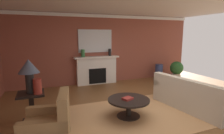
# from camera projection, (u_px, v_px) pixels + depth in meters

# --- Properties ---
(ground_plane) EXTENTS (9.66, 9.66, 0.00)m
(ground_plane) POSITION_uv_depth(u_px,v_px,m) (143.00, 109.00, 4.82)
(ground_plane) COLOR brown
(wall_fireplace) EXTENTS (8.03, 0.12, 2.77)m
(wall_fireplace) POSITION_uv_depth(u_px,v_px,m) (104.00, 49.00, 7.45)
(wall_fireplace) COLOR brown
(wall_fireplace) RESTS_ON ground_plane
(ceiling_panel) EXTENTS (8.03, 6.76, 0.06)m
(ceiling_panel) POSITION_uv_depth(u_px,v_px,m) (140.00, 1.00, 4.60)
(ceiling_panel) COLOR white
(crown_moulding) EXTENTS (8.03, 0.08, 0.12)m
(crown_moulding) POSITION_uv_depth(u_px,v_px,m) (105.00, 16.00, 7.15)
(crown_moulding) COLOR white
(area_rug) EXTENTS (3.78, 2.36, 0.01)m
(area_rug) POSITION_uv_depth(u_px,v_px,m) (128.00, 116.00, 4.39)
(area_rug) COLOR tan
(area_rug) RESTS_ON ground_plane
(fireplace) EXTENTS (1.80, 0.35, 1.12)m
(fireplace) POSITION_uv_depth(u_px,v_px,m) (97.00, 71.00, 7.27)
(fireplace) COLOR white
(fireplace) RESTS_ON ground_plane
(mantel_mirror) EXTENTS (1.36, 0.04, 0.90)m
(mantel_mirror) POSITION_uv_depth(u_px,v_px,m) (95.00, 41.00, 7.17)
(mantel_mirror) COLOR silver
(sofa) EXTENTS (1.18, 2.20, 0.85)m
(sofa) POSITION_uv_depth(u_px,v_px,m) (192.00, 98.00, 4.83)
(sofa) COLOR beige
(sofa) RESTS_ON ground_plane
(armchair_near_window) EXTENTS (0.93, 0.93, 0.95)m
(armchair_near_window) POSITION_uv_depth(u_px,v_px,m) (49.00, 128.00, 3.25)
(armchair_near_window) COLOR #9E7A4C
(armchair_near_window) RESTS_ON ground_plane
(coffee_table) EXTENTS (1.00, 1.00, 0.45)m
(coffee_table) POSITION_uv_depth(u_px,v_px,m) (129.00, 104.00, 4.33)
(coffee_table) COLOR black
(coffee_table) RESTS_ON ground_plane
(side_table) EXTENTS (0.56, 0.56, 0.70)m
(side_table) POSITION_uv_depth(u_px,v_px,m) (32.00, 106.00, 4.02)
(side_table) COLOR black
(side_table) RESTS_ON ground_plane
(table_lamp) EXTENTS (0.44, 0.44, 0.75)m
(table_lamp) POSITION_uv_depth(u_px,v_px,m) (29.00, 69.00, 3.88)
(table_lamp) COLOR black
(table_lamp) RESTS_ON side_table
(vase_mantel_left) EXTENTS (0.14, 0.14, 0.29)m
(vase_mantel_left) POSITION_uv_depth(u_px,v_px,m) (83.00, 53.00, 6.89)
(vase_mantel_left) COLOR #33703D
(vase_mantel_left) RESTS_ON fireplace
(vase_mantel_right) EXTENTS (0.11, 0.11, 0.29)m
(vase_mantel_right) POSITION_uv_depth(u_px,v_px,m) (110.00, 52.00, 7.29)
(vase_mantel_right) COLOR black
(vase_mantel_right) RESTS_ON fireplace
(vase_on_side_table) EXTENTS (0.17, 0.17, 0.33)m
(vase_on_side_table) POSITION_uv_depth(u_px,v_px,m) (37.00, 86.00, 3.89)
(vase_on_side_table) COLOR #9E3328
(vase_on_side_table) RESTS_ON side_table
(vase_tall_corner) EXTENTS (0.33, 0.33, 0.68)m
(vase_tall_corner) POSITION_uv_depth(u_px,v_px,m) (159.00, 72.00, 8.03)
(vase_tall_corner) COLOR navy
(vase_tall_corner) RESTS_ON ground_plane
(book_red_cover) EXTENTS (0.28, 0.25, 0.05)m
(book_red_cover) POSITION_uv_depth(u_px,v_px,m) (128.00, 99.00, 4.27)
(book_red_cover) COLOR maroon
(book_red_cover) RESTS_ON coffee_table
(potted_plant) EXTENTS (0.56, 0.56, 0.83)m
(potted_plant) POSITION_uv_depth(u_px,v_px,m) (177.00, 69.00, 7.83)
(potted_plant) COLOR #BCB29E
(potted_plant) RESTS_ON ground_plane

